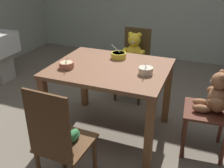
{
  "coord_description": "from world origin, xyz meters",
  "views": [
    {
      "loc": [
        0.87,
        -2.16,
        1.68
      ],
      "look_at": [
        0.0,
        0.05,
        0.54
      ],
      "focal_mm": 41.75,
      "sensor_mm": 36.0,
      "label": 1
    }
  ],
  "objects_px": {
    "teddy_chair_near_right": "(215,101)",
    "porridge_bowl_terracotta_near_left": "(67,65)",
    "porridge_bowl_cream_near_right": "(146,71)",
    "porridge_bowl_yellow_far_center": "(119,55)",
    "dining_table": "(110,77)",
    "teddy_chair_far_center": "(133,56)",
    "teddy_chair_near_front": "(61,136)"
  },
  "relations": [
    {
      "from": "teddy_chair_near_front",
      "to": "porridge_bowl_terracotta_near_left",
      "type": "distance_m",
      "value": 0.82
    },
    {
      "from": "porridge_bowl_cream_near_right",
      "to": "porridge_bowl_terracotta_near_left",
      "type": "relative_size",
      "value": 0.98
    },
    {
      "from": "porridge_bowl_cream_near_right",
      "to": "porridge_bowl_terracotta_near_left",
      "type": "distance_m",
      "value": 0.75
    },
    {
      "from": "teddy_chair_far_center",
      "to": "teddy_chair_near_front",
      "type": "bearing_deg",
      "value": 1.05
    },
    {
      "from": "teddy_chair_near_right",
      "to": "porridge_bowl_terracotta_near_left",
      "type": "distance_m",
      "value": 1.39
    },
    {
      "from": "dining_table",
      "to": "porridge_bowl_terracotta_near_left",
      "type": "bearing_deg",
      "value": -154.08
    },
    {
      "from": "porridge_bowl_cream_near_right",
      "to": "dining_table",
      "type": "bearing_deg",
      "value": 171.99
    },
    {
      "from": "teddy_chair_far_center",
      "to": "teddy_chair_near_front",
      "type": "height_order",
      "value": "teddy_chair_near_front"
    },
    {
      "from": "teddy_chair_near_front",
      "to": "porridge_bowl_cream_near_right",
      "type": "bearing_deg",
      "value": -22.98
    },
    {
      "from": "porridge_bowl_yellow_far_center",
      "to": "porridge_bowl_terracotta_near_left",
      "type": "bearing_deg",
      "value": -130.05
    },
    {
      "from": "porridge_bowl_cream_near_right",
      "to": "porridge_bowl_yellow_far_center",
      "type": "height_order",
      "value": "porridge_bowl_yellow_far_center"
    },
    {
      "from": "teddy_chair_near_front",
      "to": "porridge_bowl_yellow_far_center",
      "type": "xyz_separation_m",
      "value": [
        0.02,
        1.14,
        0.25
      ]
    },
    {
      "from": "porridge_bowl_cream_near_right",
      "to": "teddy_chair_far_center",
      "type": "bearing_deg",
      "value": 112.98
    },
    {
      "from": "teddy_chair_far_center",
      "to": "porridge_bowl_cream_near_right",
      "type": "height_order",
      "value": "teddy_chair_far_center"
    },
    {
      "from": "porridge_bowl_terracotta_near_left",
      "to": "dining_table",
      "type": "bearing_deg",
      "value": 25.92
    },
    {
      "from": "teddy_chair_near_front",
      "to": "teddy_chair_near_right",
      "type": "xyz_separation_m",
      "value": [
        1.01,
        0.92,
        0.02
      ]
    },
    {
      "from": "teddy_chair_near_right",
      "to": "porridge_bowl_terracotta_near_left",
      "type": "bearing_deg",
      "value": 4.77
    },
    {
      "from": "teddy_chair_near_front",
      "to": "porridge_bowl_terracotta_near_left",
      "type": "bearing_deg",
      "value": 28.29
    },
    {
      "from": "dining_table",
      "to": "porridge_bowl_yellow_far_center",
      "type": "xyz_separation_m",
      "value": [
        -0.01,
        0.25,
        0.14
      ]
    },
    {
      "from": "dining_table",
      "to": "porridge_bowl_cream_near_right",
      "type": "relative_size",
      "value": 7.93
    },
    {
      "from": "porridge_bowl_cream_near_right",
      "to": "teddy_chair_near_front",
      "type": "bearing_deg",
      "value": -115.25
    },
    {
      "from": "teddy_chair_near_front",
      "to": "porridge_bowl_terracotta_near_left",
      "type": "height_order",
      "value": "teddy_chair_near_front"
    },
    {
      "from": "teddy_chair_near_right",
      "to": "teddy_chair_far_center",
      "type": "bearing_deg",
      "value": -43.97
    },
    {
      "from": "teddy_chair_near_right",
      "to": "porridge_bowl_terracotta_near_left",
      "type": "xyz_separation_m",
      "value": [
        -1.36,
        -0.22,
        0.23
      ]
    },
    {
      "from": "porridge_bowl_yellow_far_center",
      "to": "porridge_bowl_cream_near_right",
      "type": "bearing_deg",
      "value": -39.56
    },
    {
      "from": "teddy_chair_far_center",
      "to": "teddy_chair_near_right",
      "type": "height_order",
      "value": "teddy_chair_far_center"
    },
    {
      "from": "dining_table",
      "to": "porridge_bowl_terracotta_near_left",
      "type": "relative_size",
      "value": 7.8
    },
    {
      "from": "dining_table",
      "to": "teddy_chair_near_right",
      "type": "relative_size",
      "value": 1.34
    },
    {
      "from": "dining_table",
      "to": "teddy_chair_near_right",
      "type": "height_order",
      "value": "teddy_chair_near_right"
    },
    {
      "from": "teddy_chair_near_front",
      "to": "porridge_bowl_yellow_far_center",
      "type": "relative_size",
      "value": 5.65
    },
    {
      "from": "porridge_bowl_cream_near_right",
      "to": "porridge_bowl_yellow_far_center",
      "type": "bearing_deg",
      "value": 140.44
    },
    {
      "from": "teddy_chair_near_front",
      "to": "dining_table",
      "type": "bearing_deg",
      "value": 0.41
    }
  ]
}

